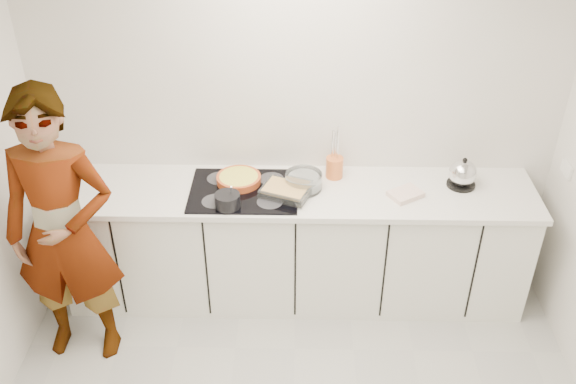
{
  "coord_description": "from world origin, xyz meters",
  "views": [
    {
      "loc": [
        0.02,
        -2.31,
        3.29
      ],
      "look_at": [
        -0.05,
        1.05,
        1.05
      ],
      "focal_mm": 40.0,
      "sensor_mm": 36.0,
      "label": 1
    }
  ],
  "objects_px": {
    "tart_dish": "(239,179)",
    "saucepan": "(227,200)",
    "cook": "(63,233)",
    "kettle": "(463,174)",
    "utensil_crock": "(334,167)",
    "baking_dish": "(286,191)",
    "mixing_bowl": "(304,182)",
    "hob": "(244,191)"
  },
  "relations": [
    {
      "from": "cook",
      "to": "tart_dish",
      "type": "bearing_deg",
      "value": 32.01
    },
    {
      "from": "utensil_crock",
      "to": "cook",
      "type": "relative_size",
      "value": 0.08
    },
    {
      "from": "hob",
      "to": "utensil_crock",
      "type": "relative_size",
      "value": 4.82
    },
    {
      "from": "hob",
      "to": "saucepan",
      "type": "xyz_separation_m",
      "value": [
        -0.09,
        -0.19,
        0.05
      ]
    },
    {
      "from": "saucepan",
      "to": "utensil_crock",
      "type": "bearing_deg",
      "value": 29.47
    },
    {
      "from": "baking_dish",
      "to": "mixing_bowl",
      "type": "distance_m",
      "value": 0.15
    },
    {
      "from": "hob",
      "to": "saucepan",
      "type": "distance_m",
      "value": 0.22
    },
    {
      "from": "hob",
      "to": "kettle",
      "type": "xyz_separation_m",
      "value": [
        1.47,
        0.1,
        0.09
      ]
    },
    {
      "from": "hob",
      "to": "utensil_crock",
      "type": "distance_m",
      "value": 0.65
    },
    {
      "from": "baking_dish",
      "to": "utensil_crock",
      "type": "xyz_separation_m",
      "value": [
        0.33,
        0.25,
        0.03
      ]
    },
    {
      "from": "mixing_bowl",
      "to": "kettle",
      "type": "xyz_separation_m",
      "value": [
        1.07,
        0.05,
        0.04
      ]
    },
    {
      "from": "tart_dish",
      "to": "cook",
      "type": "bearing_deg",
      "value": -148.47
    },
    {
      "from": "saucepan",
      "to": "kettle",
      "type": "distance_m",
      "value": 1.59
    },
    {
      "from": "mixing_bowl",
      "to": "kettle",
      "type": "height_order",
      "value": "kettle"
    },
    {
      "from": "mixing_bowl",
      "to": "cook",
      "type": "bearing_deg",
      "value": -158.48
    },
    {
      "from": "saucepan",
      "to": "baking_dish",
      "type": "relative_size",
      "value": 0.5
    },
    {
      "from": "tart_dish",
      "to": "mixing_bowl",
      "type": "bearing_deg",
      "value": -6.1
    },
    {
      "from": "hob",
      "to": "saucepan",
      "type": "relative_size",
      "value": 3.95
    },
    {
      "from": "saucepan",
      "to": "cook",
      "type": "bearing_deg",
      "value": -161.05
    },
    {
      "from": "tart_dish",
      "to": "kettle",
      "type": "bearing_deg",
      "value": 0.28
    },
    {
      "from": "tart_dish",
      "to": "utensil_crock",
      "type": "distance_m",
      "value": 0.66
    },
    {
      "from": "saucepan",
      "to": "baking_dish",
      "type": "xyz_separation_m",
      "value": [
        0.37,
        0.14,
        -0.01
      ]
    },
    {
      "from": "hob",
      "to": "cook",
      "type": "relative_size",
      "value": 0.38
    },
    {
      "from": "tart_dish",
      "to": "saucepan",
      "type": "xyz_separation_m",
      "value": [
        -0.05,
        -0.29,
        0.02
      ]
    },
    {
      "from": "cook",
      "to": "kettle",
      "type": "bearing_deg",
      "value": 14.44
    },
    {
      "from": "baking_dish",
      "to": "kettle",
      "type": "bearing_deg",
      "value": 7.43
    },
    {
      "from": "hob",
      "to": "mixing_bowl",
      "type": "bearing_deg",
      "value": 6.76
    },
    {
      "from": "hob",
      "to": "cook",
      "type": "height_order",
      "value": "cook"
    },
    {
      "from": "tart_dish",
      "to": "saucepan",
      "type": "relative_size",
      "value": 1.79
    },
    {
      "from": "tart_dish",
      "to": "cook",
      "type": "relative_size",
      "value": 0.17
    },
    {
      "from": "saucepan",
      "to": "tart_dish",
      "type": "bearing_deg",
      "value": 80.65
    },
    {
      "from": "saucepan",
      "to": "utensil_crock",
      "type": "relative_size",
      "value": 1.22
    },
    {
      "from": "mixing_bowl",
      "to": "utensil_crock",
      "type": "relative_size",
      "value": 2.19
    },
    {
      "from": "hob",
      "to": "utensil_crock",
      "type": "bearing_deg",
      "value": 18.26
    },
    {
      "from": "baking_dish",
      "to": "hob",
      "type": "bearing_deg",
      "value": 169.47
    },
    {
      "from": "utensil_crock",
      "to": "cook",
      "type": "distance_m",
      "value": 1.81
    },
    {
      "from": "mixing_bowl",
      "to": "tart_dish",
      "type": "bearing_deg",
      "value": 173.9
    },
    {
      "from": "hob",
      "to": "tart_dish",
      "type": "relative_size",
      "value": 2.21
    },
    {
      "from": "tart_dish",
      "to": "mixing_bowl",
      "type": "xyz_separation_m",
      "value": [
        0.44,
        -0.05,
        0.01
      ]
    },
    {
      "from": "utensil_crock",
      "to": "kettle",
      "type": "bearing_deg",
      "value": -6.66
    },
    {
      "from": "kettle",
      "to": "utensil_crock",
      "type": "bearing_deg",
      "value": 173.34
    },
    {
      "from": "tart_dish",
      "to": "kettle",
      "type": "height_order",
      "value": "kettle"
    }
  ]
}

